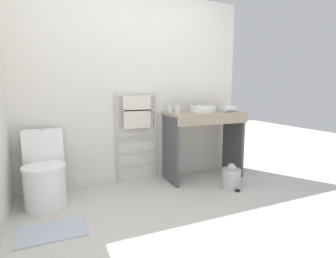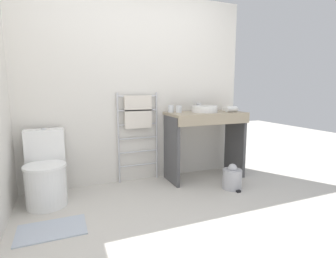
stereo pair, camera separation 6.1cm
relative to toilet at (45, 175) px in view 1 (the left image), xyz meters
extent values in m
plane|color=beige|center=(1.07, -1.17, -0.32)|extent=(12.00, 12.00, 0.00)
cube|color=silver|center=(1.07, 0.40, 0.87)|extent=(3.03, 0.12, 2.38)
cylinder|color=white|center=(0.00, -0.07, -0.11)|extent=(0.40, 0.40, 0.42)
cylinder|color=white|center=(0.00, -0.07, 0.11)|extent=(0.41, 0.41, 0.02)
cube|color=white|center=(0.00, 0.20, 0.27)|extent=(0.40, 0.18, 0.35)
cylinder|color=silver|center=(0.00, 0.20, 0.45)|extent=(0.05, 0.05, 0.01)
cylinder|color=silver|center=(0.84, 0.30, 0.26)|extent=(0.02, 0.02, 1.15)
cylinder|color=silver|center=(1.35, 0.30, 0.26)|extent=(0.02, 0.02, 1.15)
cylinder|color=silver|center=(1.09, 0.30, -0.11)|extent=(0.51, 0.02, 0.02)
cylinder|color=silver|center=(1.09, 0.30, 0.07)|extent=(0.51, 0.02, 0.02)
cylinder|color=silver|center=(1.09, 0.30, 0.25)|extent=(0.51, 0.02, 0.02)
cylinder|color=silver|center=(1.09, 0.30, 0.43)|extent=(0.51, 0.02, 0.02)
cylinder|color=silver|center=(1.09, 0.30, 0.61)|extent=(0.51, 0.02, 0.02)
cylinder|color=silver|center=(1.09, 0.30, 0.79)|extent=(0.51, 0.02, 0.02)
cube|color=silver|center=(1.09, 0.28, 0.70)|extent=(0.35, 0.04, 0.20)
cube|color=silver|center=(1.09, 0.28, 0.50)|extent=(0.35, 0.04, 0.24)
cube|color=gray|center=(1.95, 0.07, 0.56)|extent=(1.02, 0.51, 0.03)
cube|color=gray|center=(1.95, -0.18, 0.49)|extent=(1.02, 0.02, 0.10)
cube|color=#4C4C4F|center=(1.46, 0.07, 0.11)|extent=(0.04, 0.44, 0.86)
cube|color=#4C4C4F|center=(2.44, 0.07, 0.11)|extent=(0.04, 0.44, 0.86)
cylinder|color=white|center=(1.94, 0.08, 0.62)|extent=(0.34, 0.34, 0.08)
cylinder|color=silver|center=(1.94, 0.08, 0.66)|extent=(0.28, 0.28, 0.01)
cylinder|color=silver|center=(1.94, 0.28, 0.63)|extent=(0.02, 0.02, 0.11)
cylinder|color=silver|center=(1.94, 0.24, 0.68)|extent=(0.02, 0.09, 0.02)
cylinder|color=white|center=(1.52, 0.22, 0.62)|extent=(0.07, 0.07, 0.10)
cylinder|color=white|center=(1.60, 0.16, 0.62)|extent=(0.07, 0.07, 0.09)
cylinder|color=white|center=(2.28, -0.03, 0.61)|extent=(0.15, 0.07, 0.07)
cone|color=silver|center=(2.39, -0.03, 0.61)|extent=(0.05, 0.06, 0.06)
cube|color=white|center=(2.25, 0.05, 0.61)|extent=(0.04, 0.09, 0.05)
cylinder|color=#B7B7BC|center=(2.06, -0.41, -0.20)|extent=(0.23, 0.23, 0.24)
sphere|color=#B7B7BC|center=(2.06, -0.41, -0.06)|extent=(0.10, 0.10, 0.10)
cube|color=black|center=(2.06, -0.54, -0.31)|extent=(0.05, 0.04, 0.02)
cube|color=#B2BCCC|center=(0.05, -0.61, -0.31)|extent=(0.56, 0.36, 0.01)
camera|label=1|loc=(0.12, -2.90, 0.89)|focal=28.00mm
camera|label=2|loc=(0.18, -2.92, 0.89)|focal=28.00mm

